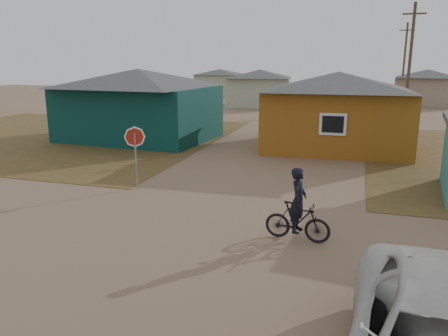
# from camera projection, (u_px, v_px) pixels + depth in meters

# --- Properties ---
(ground) EXTENTS (120.00, 120.00, 0.00)m
(ground) POSITION_uv_depth(u_px,v_px,m) (194.00, 249.00, 10.54)
(ground) COLOR #82644B
(grass_nw) EXTENTS (20.00, 18.00, 0.00)m
(grass_nw) POSITION_uv_depth(u_px,v_px,m) (56.00, 135.00, 26.60)
(grass_nw) COLOR brown
(grass_nw) RESTS_ON ground
(house_teal) EXTENTS (8.93, 7.08, 4.00)m
(house_teal) POSITION_uv_depth(u_px,v_px,m) (139.00, 103.00, 25.01)
(house_teal) COLOR #09312D
(house_teal) RESTS_ON ground
(house_yellow) EXTENTS (7.72, 6.76, 3.90)m
(house_yellow) POSITION_uv_depth(u_px,v_px,m) (337.00, 109.00, 22.34)
(house_yellow) COLOR #925716
(house_yellow) RESTS_ON ground
(house_pale_west) EXTENTS (7.04, 6.15, 3.60)m
(house_pale_west) POSITION_uv_depth(u_px,v_px,m) (260.00, 87.00, 43.37)
(house_pale_west) COLOR #A7B098
(house_pale_west) RESTS_ON ground
(house_beige_east) EXTENTS (6.95, 6.05, 3.60)m
(house_beige_east) POSITION_uv_depth(u_px,v_px,m) (426.00, 87.00, 44.36)
(house_beige_east) COLOR gray
(house_beige_east) RESTS_ON ground
(house_pale_north) EXTENTS (6.28, 5.81, 3.40)m
(house_pale_north) POSITION_uv_depth(u_px,v_px,m) (220.00, 82.00, 56.81)
(house_pale_north) COLOR #A7B098
(house_pale_north) RESTS_ON ground
(utility_pole_near) EXTENTS (1.40, 0.20, 8.00)m
(utility_pole_near) POSITION_uv_depth(u_px,v_px,m) (409.00, 65.00, 28.11)
(utility_pole_near) COLOR brown
(utility_pole_near) RESTS_ON ground
(utility_pole_far) EXTENTS (1.40, 0.20, 8.00)m
(utility_pole_far) POSITION_uv_depth(u_px,v_px,m) (404.00, 64.00, 42.68)
(utility_pole_far) COLOR brown
(utility_pole_far) RESTS_ON ground
(stop_sign) EXTENTS (0.73, 0.13, 2.23)m
(stop_sign) POSITION_uv_depth(u_px,v_px,m) (135.00, 143.00, 15.14)
(stop_sign) COLOR gray
(stop_sign) RESTS_ON ground
(cyclist) EXTENTS (1.70, 0.64, 1.88)m
(cyclist) POSITION_uv_depth(u_px,v_px,m) (298.00, 214.00, 10.91)
(cyclist) COLOR black
(cyclist) RESTS_ON ground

